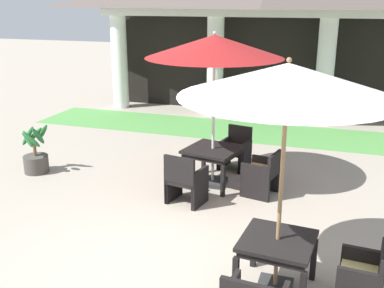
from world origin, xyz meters
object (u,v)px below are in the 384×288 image
at_px(patio_umbrella_near_foreground, 288,82).
at_px(patio_chair_near_foreground_east, 363,279).
at_px(potted_palm_left_edge, 36,158).
at_px(patio_table_mid_left, 213,153).
at_px(patio_table_near_foreground, 277,246).
at_px(patio_chair_mid_left_north, 235,150).
at_px(patio_umbrella_mid_left, 214,48).
at_px(patio_chair_mid_left_south, 185,181).
at_px(patio_chair_mid_left_east, 262,174).

distance_m(patio_umbrella_near_foreground, patio_chair_near_foreground_east, 2.45).
bearing_deg(potted_palm_left_edge, patio_table_mid_left, 8.33).
height_order(patio_table_near_foreground, patio_table_mid_left, patio_table_mid_left).
bearing_deg(patio_umbrella_near_foreground, patio_table_near_foreground, 13.83).
bearing_deg(patio_table_near_foreground, patio_chair_near_foreground_east, -4.87).
bearing_deg(patio_umbrella_near_foreground, patio_chair_near_foreground_east, -4.87).
relative_size(patio_umbrella_near_foreground, patio_chair_mid_left_north, 3.27).
distance_m(patio_chair_near_foreground_east, patio_chair_mid_left_north, 4.86).
distance_m(patio_table_near_foreground, patio_umbrella_mid_left, 4.06).
bearing_deg(patio_chair_mid_left_south, patio_table_mid_left, 90.00).
bearing_deg(patio_chair_mid_left_south, patio_chair_mid_left_north, 90.00).
bearing_deg(patio_table_mid_left, patio_chair_mid_left_south, -101.83).
height_order(patio_table_mid_left, potted_palm_left_edge, potted_palm_left_edge).
bearing_deg(patio_table_mid_left, patio_umbrella_near_foreground, -61.16).
distance_m(patio_chair_near_foreground_east, patio_chair_mid_left_east, 3.39).
distance_m(patio_chair_mid_left_north, patio_chair_mid_left_east, 1.47).
relative_size(patio_chair_mid_left_north, potted_palm_left_edge, 0.84).
distance_m(patio_table_near_foreground, patio_chair_mid_left_south, 2.81).
bearing_deg(patio_umbrella_mid_left, potted_palm_left_edge, -171.67).
xyz_separation_m(patio_chair_near_foreground_east, patio_table_mid_left, (-2.70, 3.16, 0.24)).
bearing_deg(patio_chair_near_foreground_east, patio_chair_mid_left_north, 35.60).
xyz_separation_m(patio_table_near_foreground, patio_chair_mid_left_south, (-1.90, 2.05, -0.17)).
relative_size(patio_umbrella_mid_left, potted_palm_left_edge, 2.77).
distance_m(patio_table_near_foreground, patio_table_mid_left, 3.51).
relative_size(patio_umbrella_near_foreground, patio_umbrella_mid_left, 0.99).
bearing_deg(patio_table_mid_left, patio_chair_near_foreground_east, -49.50).
bearing_deg(patio_table_mid_left, patio_chair_mid_left_east, -11.83).
relative_size(patio_umbrella_mid_left, patio_chair_mid_left_north, 3.31).
bearing_deg(potted_palm_left_edge, patio_chair_mid_left_east, 3.99).
distance_m(patio_chair_near_foreground_east, patio_table_mid_left, 4.16).
bearing_deg(patio_table_near_foreground, patio_umbrella_near_foreground, -166.17).
relative_size(patio_chair_near_foreground_east, patio_table_mid_left, 0.74).
bearing_deg(patio_umbrella_mid_left, patio_chair_mid_left_south, -101.83).
xyz_separation_m(patio_chair_mid_left_south, patio_chair_mid_left_east, (1.23, 0.81, -0.02)).
bearing_deg(patio_table_near_foreground, patio_umbrella_mid_left, 118.84).
bearing_deg(potted_palm_left_edge, patio_chair_near_foreground_east, -22.28).
bearing_deg(patio_chair_mid_left_north, patio_chair_mid_left_south, 90.00).
xyz_separation_m(patio_chair_near_foreground_east, patio_chair_mid_left_south, (-2.91, 2.14, 0.03)).
bearing_deg(patio_chair_near_foreground_east, patio_chair_mid_left_east, 34.63).
relative_size(patio_chair_mid_left_south, patio_chair_mid_left_east, 1.09).
relative_size(patio_table_mid_left, patio_chair_mid_left_east, 1.34).
xyz_separation_m(patio_chair_near_foreground_east, patio_chair_mid_left_east, (-1.68, 2.95, 0.01)).
relative_size(patio_chair_near_foreground_east, patio_chair_mid_left_north, 0.95).
relative_size(patio_umbrella_near_foreground, patio_chair_near_foreground_east, 3.42).
distance_m(patio_table_near_foreground, patio_chair_near_foreground_east, 1.03).
distance_m(patio_umbrella_near_foreground, potted_palm_left_edge, 6.38).
distance_m(patio_umbrella_near_foreground, patio_chair_mid_left_south, 3.56).
xyz_separation_m(patio_umbrella_mid_left, patio_chair_mid_left_south, (-0.21, -1.02, -2.22)).
xyz_separation_m(patio_table_near_foreground, patio_umbrella_near_foreground, (-0.00, -0.00, 2.03)).
distance_m(patio_chair_mid_left_north, potted_palm_left_edge, 4.21).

